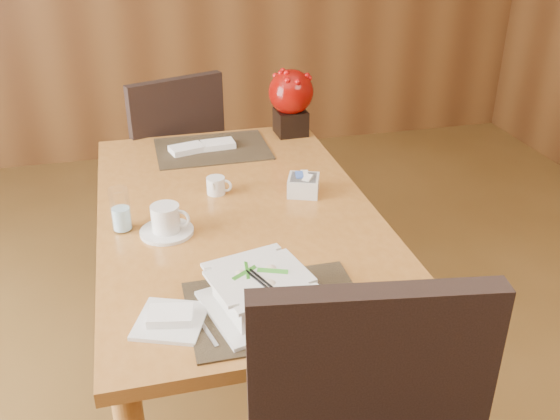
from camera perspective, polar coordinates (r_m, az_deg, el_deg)
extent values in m
cube|color=#AA6D2F|center=(2.07, -3.91, -0.56)|extent=(0.90, 1.50, 0.04)
cylinder|color=#AA6D2F|center=(2.84, -14.02, -1.70)|extent=(0.07, 0.07, 0.71)
cylinder|color=#AA6D2F|center=(2.92, 1.36, 0.08)|extent=(0.07, 0.07, 0.71)
cube|color=black|center=(1.61, -0.29, -8.90)|extent=(0.45, 0.33, 0.01)
cube|color=black|center=(2.56, -6.20, 5.58)|extent=(0.45, 0.33, 0.01)
cube|color=silver|center=(1.60, -1.85, -8.91)|extent=(0.31, 0.31, 0.01)
cube|color=silver|center=(1.57, -1.88, -7.48)|extent=(0.22, 0.22, 0.09)
cylinder|color=tan|center=(1.57, -1.88, -7.42)|extent=(0.17, 0.17, 0.07)
cylinder|color=silver|center=(1.96, -10.30, -1.94)|extent=(0.17, 0.17, 0.01)
cylinder|color=silver|center=(1.94, -10.42, -0.73)|extent=(0.12, 0.12, 0.08)
cylinder|color=black|center=(1.92, -10.51, 0.22)|extent=(0.08, 0.08, 0.01)
cylinder|color=silver|center=(1.98, -14.38, 0.02)|extent=(0.07, 0.07, 0.14)
cube|color=silver|center=(2.16, 2.16, 2.27)|extent=(0.13, 0.13, 0.06)
cube|color=black|center=(2.70, 0.98, 8.05)|extent=(0.13, 0.13, 0.11)
sphere|color=#8B0A05|center=(2.65, 1.01, 10.74)|extent=(0.19, 0.19, 0.19)
cube|color=silver|center=(1.58, -9.93, -9.95)|extent=(0.21, 0.21, 0.01)
cube|color=black|center=(1.30, 8.16, -17.14)|extent=(0.48, 0.13, 0.54)
cube|color=black|center=(3.09, -10.49, 3.25)|extent=(0.58, 0.58, 0.06)
cube|color=black|center=(2.81, -9.26, 6.93)|extent=(0.43, 0.19, 0.49)
cylinder|color=black|center=(3.42, -8.55, 1.38)|extent=(0.04, 0.04, 0.42)
cylinder|color=black|center=(3.11, -5.58, -1.18)|extent=(0.04, 0.04, 0.42)
cylinder|color=black|center=(3.30, -14.41, -0.23)|extent=(0.04, 0.04, 0.42)
cylinder|color=black|center=(2.99, -11.93, -3.06)|extent=(0.04, 0.04, 0.42)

